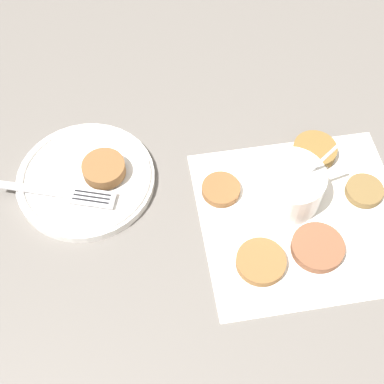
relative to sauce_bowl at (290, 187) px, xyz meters
The scene contains 11 objects.
ground_plane 0.06m from the sauce_bowl, 55.11° to the right, with size 4.00×4.00×0.00m, color #605B56.
napkin 0.05m from the sauce_bowl, 77.58° to the right, with size 0.36×0.34×0.00m.
sauce_bowl is the anchor object (origin of this frame).
fritter_0 0.10m from the sauce_bowl, 87.67° to the right, with size 0.08×0.08×0.01m.
fritter_1 0.13m from the sauce_bowl, 131.68° to the right, with size 0.07×0.07×0.01m.
fritter_2 0.10m from the sauce_bowl, 39.32° to the left, with size 0.07×0.07×0.02m.
fritter_3 0.11m from the sauce_bowl, 156.57° to the left, with size 0.06×0.06×0.01m.
fritter_4 0.12m from the sauce_bowl, 15.59° to the right, with size 0.06×0.06×0.01m.
serving_plate 0.32m from the sauce_bowl, 156.27° to the left, with size 0.22×0.22×0.02m.
fritter_on_plate 0.29m from the sauce_bowl, 154.70° to the left, with size 0.07×0.07×0.02m.
fork 0.34m from the sauce_bowl, 162.86° to the left, with size 0.18×0.11×0.00m.
Camera 1 is at (-0.31, -0.33, 0.72)m, focal length 50.00 mm.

